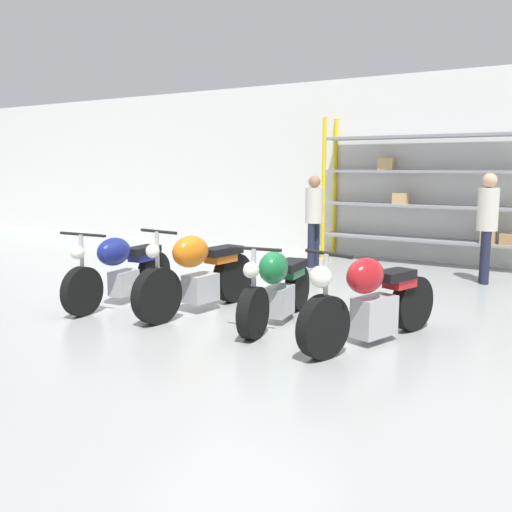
% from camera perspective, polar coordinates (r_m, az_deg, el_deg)
% --- Properties ---
extents(ground_plane, '(30.00, 30.00, 0.00)m').
position_cam_1_polar(ground_plane, '(7.17, -1.70, -5.96)').
color(ground_plane, '#9EA3A0').
extents(back_wall, '(30.00, 0.08, 3.60)m').
position_cam_1_polar(back_wall, '(11.78, 13.02, 8.52)').
color(back_wall, white).
rests_on(back_wall, ground_plane).
extents(shelving_rack, '(3.91, 0.63, 2.81)m').
position_cam_1_polar(shelving_rack, '(11.18, 16.60, 6.23)').
color(shelving_rack, yellow).
rests_on(shelving_rack, ground_plane).
extents(motorcycle_blue, '(0.73, 2.06, 1.03)m').
position_cam_1_polar(motorcycle_blue, '(7.89, -13.38, -1.24)').
color(motorcycle_blue, black).
rests_on(motorcycle_blue, ground_plane).
extents(motorcycle_orange, '(0.58, 2.07, 1.11)m').
position_cam_1_polar(motorcycle_orange, '(7.28, -5.83, -1.79)').
color(motorcycle_orange, black).
rests_on(motorcycle_orange, ground_plane).
extents(motorcycle_green, '(0.61, 1.96, 0.99)m').
position_cam_1_polar(motorcycle_green, '(6.75, 2.16, -3.12)').
color(motorcycle_green, black).
rests_on(motorcycle_green, ground_plane).
extents(motorcycle_red, '(0.87, 2.05, 1.04)m').
position_cam_1_polar(motorcycle_red, '(6.07, 11.41, -4.50)').
color(motorcycle_red, black).
rests_on(motorcycle_red, ground_plane).
extents(person_browsing, '(0.34, 0.34, 1.68)m').
position_cam_1_polar(person_browsing, '(10.52, 5.82, 4.25)').
color(person_browsing, '#1E2338').
rests_on(person_browsing, ground_plane).
extents(person_near_rack, '(0.40, 0.40, 1.74)m').
position_cam_1_polar(person_near_rack, '(9.67, 22.13, 3.47)').
color(person_near_rack, '#1E2338').
rests_on(person_near_rack, ground_plane).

